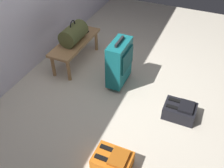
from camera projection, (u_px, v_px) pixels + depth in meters
ground_plane at (124, 103)px, 3.34m from camera, size 6.60×6.60×0.00m
bench at (75, 44)px, 3.85m from camera, size 1.00×0.36×0.38m
duffel_bag_olive at (74, 34)px, 3.72m from camera, size 0.44×0.26×0.34m
cell_phone at (84, 31)px, 4.03m from camera, size 0.07×0.14×0.01m
suitcase_upright_teal at (119, 62)px, 3.42m from camera, size 0.45×0.23×0.70m
backpack_orange at (113, 161)px, 2.57m from camera, size 0.28×0.38×0.21m
backpack_dark at (180, 111)px, 3.10m from camera, size 0.28×0.38×0.21m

